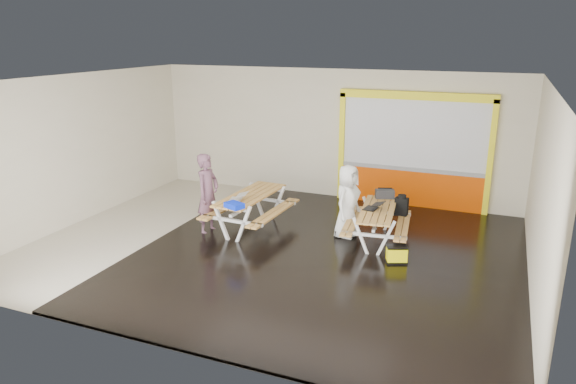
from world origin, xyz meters
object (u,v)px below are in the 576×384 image
at_px(person_right, 347,202).
at_px(fluke_bag, 397,254).
at_px(toolbox, 385,194).
at_px(laptop_right, 373,207).
at_px(laptop_left, 238,198).
at_px(person_left, 208,194).
at_px(backpack, 402,205).
at_px(picnic_table_left, 250,203).
at_px(picnic_table_right, 378,217).
at_px(blue_pouch, 234,205).
at_px(dark_case, 344,232).

bearing_deg(person_right, fluke_bag, -117.85).
distance_m(toolbox, fluke_bag, 2.02).
distance_m(laptop_right, fluke_bag, 1.30).
bearing_deg(fluke_bag, laptop_left, 177.62).
height_order(person_right, laptop_right, person_right).
distance_m(person_left, person_right, 3.12).
relative_size(laptop_right, backpack, 0.94).
bearing_deg(picnic_table_left, toolbox, 22.30).
height_order(picnic_table_left, person_right, person_right).
relative_size(picnic_table_right, toolbox, 4.46).
bearing_deg(toolbox, picnic_table_right, -87.16).
relative_size(laptop_right, blue_pouch, 1.16).
xyz_separation_m(person_left, backpack, (4.07, 1.47, -0.20)).
bearing_deg(person_right, picnic_table_left, 111.54).
bearing_deg(fluke_bag, backpack, 98.30).
relative_size(person_left, backpack, 3.93).
bearing_deg(picnic_table_left, laptop_left, -97.84).
height_order(picnic_table_right, blue_pouch, blue_pouch).
relative_size(blue_pouch, toolbox, 0.81).
height_order(laptop_left, toolbox, laptop_left).
distance_m(backpack, dark_case, 1.42).
height_order(picnic_table_left, toolbox, toolbox).
distance_m(person_right, dark_case, 0.70).
bearing_deg(backpack, laptop_left, -156.17).
bearing_deg(person_right, picnic_table_right, -86.91).
distance_m(person_left, dark_case, 3.16).
distance_m(person_right, toolbox, 0.99).
distance_m(laptop_right, toolbox, 0.90).
distance_m(backpack, fluke_bag, 1.71).
relative_size(picnic_table_right, laptop_left, 4.63).
xyz_separation_m(picnic_table_right, laptop_right, (-0.09, -0.06, 0.24)).
xyz_separation_m(blue_pouch, fluke_bag, (3.37, 0.37, -0.71)).
distance_m(picnic_table_left, dark_case, 2.21).
xyz_separation_m(person_left, fluke_bag, (4.31, -0.14, -0.70)).
bearing_deg(backpack, person_right, -152.49).
relative_size(person_right, laptop_left, 3.70).
relative_size(picnic_table_left, laptop_right, 5.09).
relative_size(person_right, fluke_bag, 3.58).
height_order(toolbox, dark_case, toolbox).
bearing_deg(person_right, laptop_left, 122.54).
xyz_separation_m(laptop_left, laptop_right, (2.85, 0.75, -0.09)).
bearing_deg(picnic_table_right, person_left, -167.55).
bearing_deg(dark_case, laptop_right, -9.51).
relative_size(dark_case, fluke_bag, 0.86).
relative_size(person_right, blue_pouch, 4.41).
relative_size(person_right, dark_case, 4.18).
relative_size(laptop_left, blue_pouch, 1.19).
xyz_separation_m(person_right, dark_case, (-0.06, -0.04, -0.70)).
bearing_deg(person_right, toolbox, -31.19).
bearing_deg(toolbox, dark_case, -132.55).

